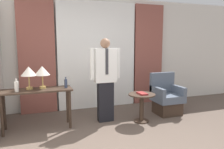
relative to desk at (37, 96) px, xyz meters
The scene contains 13 objects.
wall_back 1.98m from the desk, 38.20° to the left, with size 10.00×0.06×2.70m.
curtain_sheer_center 1.89m from the desk, 34.89° to the left, with size 1.93×0.06×2.58m.
curtain_drape_left 1.21m from the desk, 87.34° to the left, with size 0.80×0.06×2.58m.
curtain_drape_right 3.10m from the desk, 19.52° to the left, with size 0.80×0.06×2.58m.
desk is the anchor object (origin of this frame).
table_lamp_left 0.47m from the desk, 150.92° to the left, with size 0.28×0.28×0.42m.
table_lamp_right 0.47m from the desk, 29.08° to the left, with size 0.28×0.28×0.42m.
bottle_near_edge 0.57m from the desk, ahead, with size 0.06×0.06×0.21m.
bottle_by_lamp 0.40m from the desk, 164.02° to the right, with size 0.07×0.07×0.23m.
person 1.36m from the desk, ahead, with size 0.63×0.21×1.69m.
armchair 2.79m from the desk, ahead, with size 0.61×0.58×0.92m.
side_table 2.04m from the desk, ahead, with size 0.54×0.54×0.58m.
book 2.02m from the desk, ahead, with size 0.14×0.26×0.03m.
Camera 1 is at (-1.45, -2.55, 1.59)m, focal length 35.00 mm.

